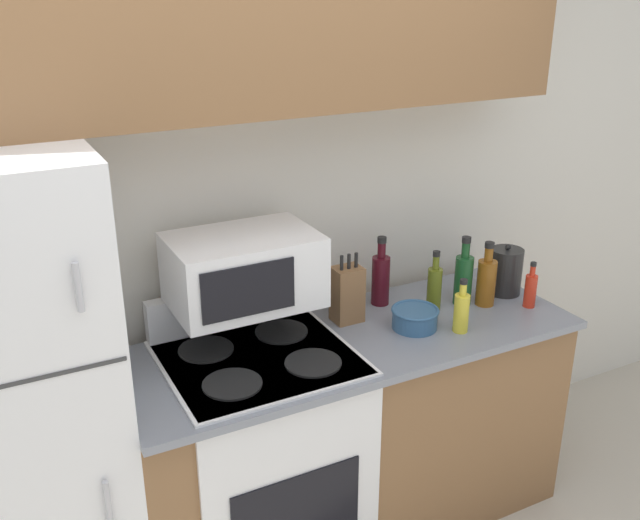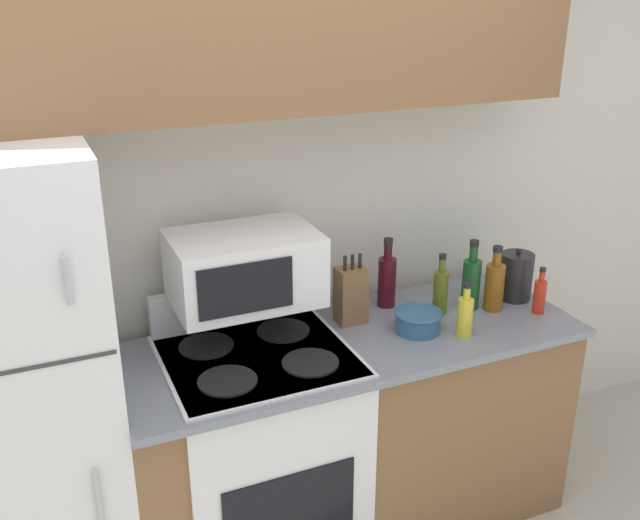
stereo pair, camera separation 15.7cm
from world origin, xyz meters
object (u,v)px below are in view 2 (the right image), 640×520
object	(u,v)px
microwave	(244,268)
kettle	(516,276)
stove	(261,455)
bottle_wine_red	(387,280)
knife_block	(351,295)
bottle_cooking_spray	(465,315)
bottle_wine_green	(471,282)
bowl	(418,320)
bottle_hot_sauce	(540,295)
bottle_whiskey	(494,285)
refrigerator	(14,409)
bottle_olive_oil	(441,290)

from	to	relation	value
microwave	kettle	bearing A→B (deg)	-3.80
stove	bottle_wine_red	bearing A→B (deg)	17.17
knife_block	bottle_cooking_spray	distance (m)	0.45
bottle_wine_green	kettle	bearing A→B (deg)	0.52
bowl	bottle_cooking_spray	distance (m)	0.18
bottle_hot_sauce	bottle_cooking_spray	distance (m)	0.40
microwave	kettle	distance (m)	1.20
bottle_whiskey	bottle_wine_green	xyz separation A→B (m)	(-0.08, 0.05, 0.01)
refrigerator	knife_block	world-z (taller)	refrigerator
knife_block	bottle_olive_oil	distance (m)	0.38
bowl	bottle_wine_green	distance (m)	0.33
stove	bottle_wine_red	xyz separation A→B (m)	(0.65, 0.20, 0.55)
bottle_hot_sauce	bottle_whiskey	bearing A→B (deg)	145.75
knife_block	bowl	distance (m)	0.28
bottle_hot_sauce	bottle_wine_red	bearing A→B (deg)	149.75
bottle_wine_red	bottle_olive_oil	distance (m)	0.23
bottle_whiskey	kettle	xyz separation A→B (m)	(0.15, 0.05, -0.01)
microwave	knife_block	world-z (taller)	microwave
knife_block	bottle_whiskey	world-z (taller)	knife_block
microwave	stove	bearing A→B (deg)	-91.55
stove	bowl	distance (m)	0.81
refrigerator	microwave	size ratio (longest dim) A/B	3.33
stove	bottle_olive_oil	world-z (taller)	bottle_olive_oil
bottle_olive_oil	refrigerator	bearing A→B (deg)	-179.61
bowl	bottle_whiskey	size ratio (longest dim) A/B	0.68
stove	kettle	xyz separation A→B (m)	(1.19, 0.04, 0.53)
bottle_hot_sauce	bottle_whiskey	size ratio (longest dim) A/B	0.71
stove	bottle_wine_green	bearing A→B (deg)	2.35
bowl	bottle_whiskey	bearing A→B (deg)	6.39
bottle_wine_red	bottle_hot_sauce	size ratio (longest dim) A/B	1.50
bowl	bottle_cooking_spray	world-z (taller)	bottle_cooking_spray
stove	bottle_whiskey	bearing A→B (deg)	-0.71
refrigerator	bottle_hot_sauce	distance (m)	2.02
bottle_wine_red	knife_block	bearing A→B (deg)	-159.99
refrigerator	bowl	size ratio (longest dim) A/B	9.26
bottle_whiskey	kettle	distance (m)	0.16
microwave	bottle_cooking_spray	distance (m)	0.86
bottle_cooking_spray	bottle_whiskey	distance (m)	0.29
stove	bottle_whiskey	distance (m)	1.17
bottle_olive_oil	bottle_hot_sauce	world-z (taller)	bottle_olive_oil
stove	bottle_cooking_spray	distance (m)	0.96
kettle	bottle_cooking_spray	bearing A→B (deg)	-152.89
microwave	bottle_whiskey	size ratio (longest dim) A/B	1.89
bottle_whiskey	bottle_wine_red	bearing A→B (deg)	151.41
bottle_wine_red	bottle_cooking_spray	xyz separation A→B (m)	(0.14, -0.36, -0.03)
bottle_whiskey	bottle_cooking_spray	bearing A→B (deg)	-148.59
microwave	bottle_wine_red	bearing A→B (deg)	7.06
refrigerator	microwave	xyz separation A→B (m)	(0.83, 0.08, 0.33)
bottle_hot_sauce	bottle_wine_green	xyz separation A→B (m)	(-0.23, 0.16, 0.04)
bottle_wine_green	refrigerator	bearing A→B (deg)	-179.88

